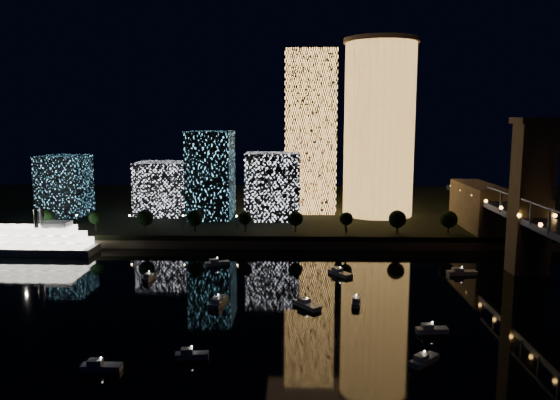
# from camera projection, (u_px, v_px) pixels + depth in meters

# --- Properties ---
(ground) EXTENTS (520.00, 520.00, 0.00)m
(ground) POSITION_uv_depth(u_px,v_px,m) (337.00, 329.00, 129.55)
(ground) COLOR black
(ground) RESTS_ON ground
(far_bank) EXTENTS (420.00, 160.00, 5.00)m
(far_bank) POSITION_uv_depth(u_px,v_px,m) (315.00, 209.00, 287.34)
(far_bank) COLOR black
(far_bank) RESTS_ON ground
(seawall) EXTENTS (420.00, 6.00, 3.00)m
(seawall) POSITION_uv_depth(u_px,v_px,m) (321.00, 244.00, 210.38)
(seawall) COLOR #6B5E4C
(seawall) RESTS_ON ground
(tower_cylindrical) EXTENTS (34.00, 34.00, 80.18)m
(tower_cylindrical) POSITION_uv_depth(u_px,v_px,m) (379.00, 128.00, 250.42)
(tower_cylindrical) COLOR #E79E4A
(tower_cylindrical) RESTS_ON far_bank
(tower_rectangular) EXTENTS (23.94, 23.94, 76.18)m
(tower_rectangular) POSITION_uv_depth(u_px,v_px,m) (310.00, 132.00, 261.30)
(tower_rectangular) COLOR #E79E4A
(tower_rectangular) RESTS_ON far_bank
(midrise_blocks) EXTENTS (119.41, 31.13, 39.02)m
(midrise_blocks) POSITION_uv_depth(u_px,v_px,m) (185.00, 183.00, 249.73)
(midrise_blocks) COLOR white
(midrise_blocks) RESTS_ON far_bank
(riverboat) EXTENTS (58.17, 13.13, 17.46)m
(riverboat) POSITION_uv_depth(u_px,v_px,m) (16.00, 241.00, 202.50)
(riverboat) COLOR silver
(riverboat) RESTS_ON ground
(motorboats) EXTENTS (121.99, 83.22, 2.78)m
(motorboats) POSITION_uv_depth(u_px,v_px,m) (327.00, 302.00, 146.12)
(motorboats) COLOR silver
(motorboats) RESTS_ON ground
(esplanade_trees) EXTENTS (166.60, 6.97, 8.98)m
(esplanade_trees) POSITION_uv_depth(u_px,v_px,m) (254.00, 218.00, 215.77)
(esplanade_trees) COLOR black
(esplanade_trees) RESTS_ON far_bank
(street_lamps) EXTENTS (132.70, 0.70, 5.65)m
(street_lamps) POSITION_uv_depth(u_px,v_px,m) (237.00, 219.00, 222.13)
(street_lamps) COLOR black
(street_lamps) RESTS_ON far_bank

